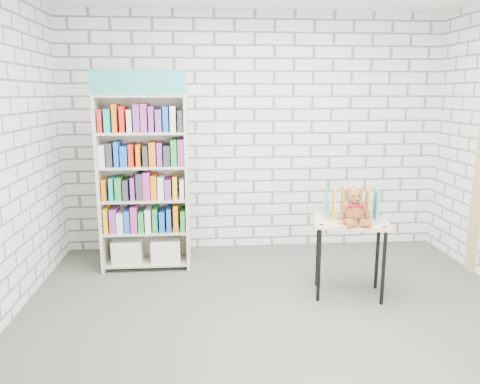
{
  "coord_description": "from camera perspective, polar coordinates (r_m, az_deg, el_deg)",
  "views": [
    {
      "loc": [
        -0.64,
        -3.58,
        1.87
      ],
      "look_at": [
        -0.26,
        0.95,
        0.91
      ],
      "focal_mm": 35.0,
      "sensor_mm": 36.0,
      "label": 1
    }
  ],
  "objects": [
    {
      "name": "door_trim",
      "position": [
        5.42,
        27.17,
        1.93
      ],
      "size": [
        0.05,
        0.12,
        2.1
      ],
      "primitive_type": "cube",
      "color": "tan",
      "rests_on": "ground"
    },
    {
      "name": "ground",
      "position": [
        4.09,
        4.89,
        -15.3
      ],
      "size": [
        4.5,
        4.5,
        0.0
      ],
      "primitive_type": "plane",
      "color": "#444B3F",
      "rests_on": "ground"
    },
    {
      "name": "room_shell",
      "position": [
        3.64,
        5.39,
        10.58
      ],
      "size": [
        4.52,
        4.02,
        2.81
      ],
      "color": "silver",
      "rests_on": "ground"
    },
    {
      "name": "table_books",
      "position": [
        4.49,
        13.33,
        -1.34
      ],
      "size": [
        0.5,
        0.3,
        0.28
      ],
      "color": "teal",
      "rests_on": "display_table"
    },
    {
      "name": "display_table",
      "position": [
        4.44,
        13.31,
        -4.68
      ],
      "size": [
        0.75,
        0.6,
        0.72
      ],
      "color": "tan",
      "rests_on": "ground"
    },
    {
      "name": "bookshelf",
      "position": [
        5.06,
        -11.58,
        1.26
      ],
      "size": [
        0.93,
        0.36,
        2.09
      ],
      "color": "beige",
      "rests_on": "ground"
    },
    {
      "name": "teddy_bear",
      "position": [
        4.29,
        13.77,
        -2.1
      ],
      "size": [
        0.3,
        0.28,
        0.33
      ],
      "color": "brown",
      "rests_on": "display_table"
    }
  ]
}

